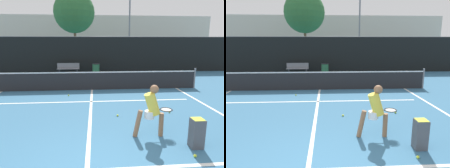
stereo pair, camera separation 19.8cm
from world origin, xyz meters
The scene contains 17 objects.
court_service_line centered at (0.00, 4.99, 0.00)m, with size 8.25×0.10×0.01m, color white.
court_center_mark centered at (0.00, 3.75, 0.00)m, with size 0.10×6.70×0.01m, color white.
court_sideline_right centered at (4.51, 3.75, 0.00)m, with size 0.10×7.70×0.01m, color white.
net centered at (0.00, 7.10, 0.51)m, with size 11.09×0.09×1.07m.
fence_back centered at (0.00, 13.17, 1.42)m, with size 24.00×0.06×2.86m.
player_practicing centered at (1.62, 1.74, 0.76)m, with size 1.12×0.52×1.39m.
tennis_ball_scattered_1 centered at (0.91, 3.23, 0.03)m, with size 0.07×0.07×0.07m, color #D1E033.
tennis_ball_scattered_2 centered at (-1.06, 5.96, 0.03)m, with size 0.07×0.07×0.07m, color #D1E033.
tennis_ball_scattered_4 centered at (2.76, 3.42, 0.03)m, with size 0.07×0.07×0.07m, color #D1E033.
tennis_ball_scattered_5 centered at (2.31, 0.68, 0.03)m, with size 0.07×0.07×0.07m, color #D1E033.
ball_hopper centered at (2.53, 1.09, 0.37)m, with size 0.28×0.28×0.71m.
courtside_bench centered at (-1.86, 12.29, 0.47)m, with size 1.67×0.39×0.86m.
trash_bin centered at (0.24, 12.13, 0.42)m, with size 0.56×0.56×0.83m.
parked_car centered at (-2.70, 15.89, 0.63)m, with size 1.84×4.49×1.49m.
floodlight_mast centered at (3.87, 18.57, 5.47)m, with size 1.10×0.24×8.63m.
tree_west centered at (-2.00, 20.07, 5.59)m, with size 4.45×4.45×7.83m.
building_far centered at (0.00, 28.86, 3.15)m, with size 36.00×2.40×6.30m, color beige.
Camera 2 is at (0.39, -3.06, 2.44)m, focal length 32.00 mm.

